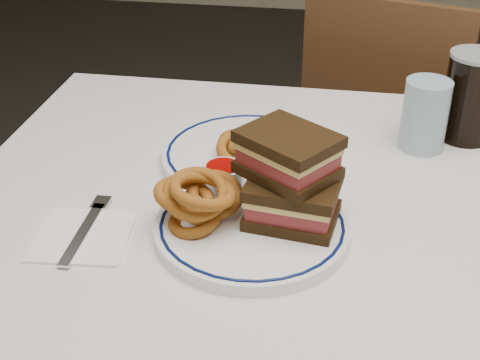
% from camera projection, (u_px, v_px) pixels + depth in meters
% --- Properties ---
extents(dining_table, '(1.27, 0.87, 0.75)m').
position_uv_depth(dining_table, '(355.00, 258.00, 1.07)').
color(dining_table, silver).
rests_on(dining_table, floor).
extents(chair_far, '(0.51, 0.51, 0.88)m').
position_uv_depth(chair_far, '(386.00, 136.00, 1.81)').
color(chair_far, '#4F2919').
rests_on(chair_far, floor).
extents(main_plate, '(0.28, 0.28, 0.02)m').
position_uv_depth(main_plate, '(252.00, 227.00, 0.95)').
color(main_plate, white).
rests_on(main_plate, dining_table).
extents(reuben_sandwich, '(0.16, 0.15, 0.13)m').
position_uv_depth(reuben_sandwich, '(290.00, 178.00, 0.92)').
color(reuben_sandwich, black).
rests_on(reuben_sandwich, main_plate).
extents(onion_rings_main, '(0.13, 0.12, 0.09)m').
position_uv_depth(onion_rings_main, '(198.00, 199.00, 0.93)').
color(onion_rings_main, brown).
rests_on(onion_rings_main, main_plate).
extents(ketchup_ramekin, '(0.06, 0.06, 0.04)m').
position_uv_depth(ketchup_ramekin, '(223.00, 175.00, 1.02)').
color(ketchup_ramekin, silver).
rests_on(ketchup_ramekin, main_plate).
extents(beer_mug, '(0.14, 0.10, 0.16)m').
position_uv_depth(beer_mug, '(473.00, 96.00, 1.17)').
color(beer_mug, black).
rests_on(beer_mug, dining_table).
extents(water_glass, '(0.08, 0.08, 0.12)m').
position_uv_depth(water_glass, '(425.00, 115.00, 1.14)').
color(water_glass, '#96B2C1').
rests_on(water_glass, dining_table).
extents(far_plate, '(0.30, 0.30, 0.02)m').
position_uv_depth(far_plate, '(250.00, 155.00, 1.13)').
color(far_plate, white).
rests_on(far_plate, dining_table).
extents(onion_rings_far, '(0.11, 0.14, 0.07)m').
position_uv_depth(onion_rings_far, '(247.00, 143.00, 1.10)').
color(onion_rings_far, brown).
rests_on(onion_rings_far, far_plate).
extents(napkin_fork, '(0.14, 0.17, 0.01)m').
position_uv_depth(napkin_fork, '(84.00, 234.00, 0.95)').
color(napkin_fork, white).
rests_on(napkin_fork, dining_table).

